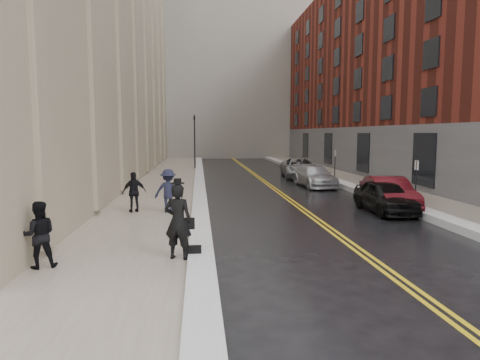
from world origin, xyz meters
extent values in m
plane|color=black|center=(0.00, 0.00, 0.00)|extent=(160.00, 160.00, 0.00)
cube|color=gray|center=(-4.50, 16.00, 0.07)|extent=(4.00, 64.00, 0.15)
cube|color=gray|center=(9.00, 16.00, 0.07)|extent=(3.00, 64.00, 0.15)
cube|color=gold|center=(2.38, 16.00, 0.00)|extent=(0.12, 64.00, 0.01)
cube|color=gold|center=(2.62, 16.00, 0.00)|extent=(0.12, 64.00, 0.01)
cube|color=white|center=(-2.20, 16.00, 0.13)|extent=(0.70, 60.80, 0.26)
cube|color=white|center=(7.15, 16.00, 0.15)|extent=(0.85, 60.80, 0.30)
cube|color=maroon|center=(17.50, 23.00, 9.00)|extent=(14.00, 50.00, 18.00)
cube|color=slate|center=(14.00, 66.00, 22.00)|extent=(22.00, 18.00, 44.00)
cylinder|color=black|center=(-2.60, 30.00, 2.60)|extent=(0.12, 0.12, 5.20)
imported|color=black|center=(-2.60, 30.00, 4.60)|extent=(0.18, 0.15, 0.90)
cylinder|color=black|center=(7.90, 8.00, 1.10)|extent=(0.06, 0.06, 2.20)
cube|color=white|center=(7.90, 8.00, 2.00)|extent=(0.02, 0.35, 0.45)
cylinder|color=black|center=(7.90, 20.00, 1.10)|extent=(0.06, 0.06, 2.20)
cube|color=white|center=(7.90, 20.00, 2.00)|extent=(0.02, 0.35, 0.45)
imported|color=black|center=(5.90, 6.87, 0.71)|extent=(1.73, 4.20, 1.42)
imported|color=#4E0E14|center=(6.44, 7.69, 0.74)|extent=(2.07, 4.67, 1.49)
imported|color=#B5B7BE|center=(5.33, 16.21, 0.69)|extent=(2.18, 4.84, 1.38)
imported|color=#9FA1A7|center=(5.68, 21.90, 0.78)|extent=(3.10, 5.82, 1.56)
imported|color=black|center=(-2.80, 0.21, 1.16)|extent=(0.84, 0.67, 2.03)
imported|color=black|center=(-6.20, -0.22, 0.99)|extent=(0.97, 0.85, 1.67)
imported|color=#1B1C31|center=(-3.53, 7.06, 1.07)|extent=(1.27, 0.85, 1.83)
imported|color=black|center=(-4.97, 7.27, 1.00)|extent=(1.08, 0.75, 1.71)
camera|label=1|loc=(-2.24, -11.01, 3.48)|focal=32.00mm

